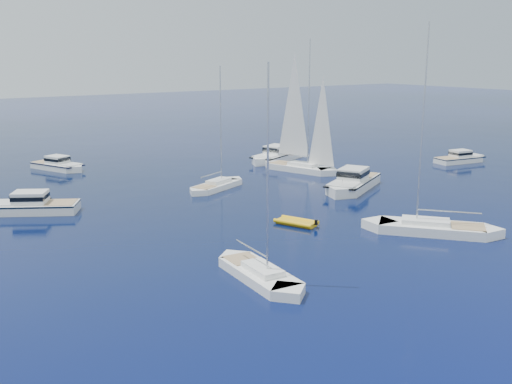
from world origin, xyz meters
The scene contains 11 objects.
motor_cruiser_centre centered at (11.25, 28.53, 0.00)m, with size 3.63×11.86×3.11m, color silver, non-canonical shape.
motor_cruiser_far_r centered at (36.07, 32.41, 0.00)m, with size 2.66×8.69×2.28m, color silver, non-canonical shape.
motor_cruiser_far_l centered at (-21.66, 38.89, 0.00)m, with size 3.15×10.28×2.70m, color silver, non-canonical shape.
motor_cruiser_distant centered at (14.98, 48.29, 0.00)m, with size 3.36×10.97×2.88m, color white, non-canonical shape.
motor_cruiser_horizon centered at (-12.61, 59.41, 0.00)m, with size 2.77×9.06×2.38m, color white, non-canonical shape.
sailboat_fore centered at (-13.28, 11.88, 0.00)m, with size 2.67×10.28×15.12m, color white, non-canonical shape.
sailboat_mid_r centered at (5.01, 12.27, 0.00)m, with size 3.23×12.42×18.26m, color white, non-canonical shape.
sailboat_centre centered at (-1.24, 37.60, 0.00)m, with size 2.52×9.71×14.28m, color white, non-canonical shape.
sailboat_sails_r centered at (13.19, 40.41, 0.00)m, with size 3.10×11.93×17.53m, color white, non-canonical shape.
tender_yellow centered at (-2.91, 20.90, 0.00)m, with size 2.16×3.99×0.95m, color #E7AE0D, non-canonical shape.
tender_grey_far centered at (-20.89, 39.78, 0.00)m, with size 2.28×4.28×0.95m, color black, non-canonical shape.
Camera 1 is at (-35.29, -19.51, 15.04)m, focal length 41.77 mm.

